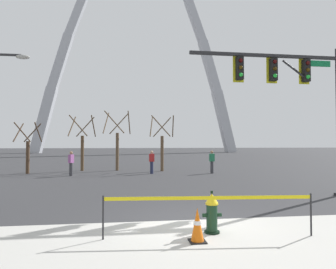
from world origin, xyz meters
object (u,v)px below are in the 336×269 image
(traffic_signal_gantry, at_px, (298,90))
(pedestrian_walking_right, at_px, (152,162))
(pedestrian_standing_center, at_px, (212,162))
(traffic_cone_by_hydrant, at_px, (197,225))
(fire_hydrant, at_px, (212,213))
(pedestrian_walking_left, at_px, (71,163))
(monument_arch, at_px, (138,56))

(traffic_signal_gantry, bearing_deg, pedestrian_walking_right, 119.36)
(pedestrian_standing_center, bearing_deg, traffic_cone_by_hydrant, -107.27)
(fire_hydrant, xyz_separation_m, pedestrian_walking_left, (-5.72, 12.73, 0.35))
(fire_hydrant, relative_size, traffic_cone_by_hydrant, 1.36)
(pedestrian_walking_left, bearing_deg, traffic_cone_by_hydrant, -68.51)
(fire_hydrant, xyz_separation_m, pedestrian_walking_right, (-0.44, 13.40, 0.35))
(pedestrian_standing_center, bearing_deg, pedestrian_walking_right, 175.73)
(traffic_cone_by_hydrant, relative_size, monument_arch, 0.01)
(fire_hydrant, height_order, monument_arch, monument_arch)
(traffic_signal_gantry, bearing_deg, fire_hydrant, -139.25)
(fire_hydrant, height_order, pedestrian_walking_right, pedestrian_walking_right)
(traffic_signal_gantry, distance_m, pedestrian_walking_left, 14.01)
(traffic_cone_by_hydrant, bearing_deg, pedestrian_walking_right, 89.84)
(fire_hydrant, bearing_deg, pedestrian_standing_center, 73.95)
(traffic_cone_by_hydrant, bearing_deg, monument_arch, 89.90)
(pedestrian_walking_left, relative_size, pedestrian_walking_right, 1.00)
(traffic_cone_by_hydrant, relative_size, pedestrian_walking_right, 0.46)
(monument_arch, bearing_deg, fire_hydrant, -89.63)
(traffic_signal_gantry, bearing_deg, monument_arch, 95.42)
(pedestrian_walking_right, bearing_deg, monument_arch, 89.92)
(pedestrian_standing_center, bearing_deg, fire_hydrant, -106.05)
(monument_arch, xyz_separation_m, pedestrian_walking_left, (-5.34, -45.74, -20.89))
(monument_arch, distance_m, pedestrian_standing_center, 50.13)
(pedestrian_walking_left, bearing_deg, pedestrian_standing_center, 2.16)
(traffic_signal_gantry, distance_m, pedestrian_standing_center, 9.66)
(monument_arch, height_order, pedestrian_walking_left, monument_arch)
(monument_arch, bearing_deg, pedestrian_walking_right, -90.08)
(traffic_signal_gantry, height_order, monument_arch, monument_arch)
(fire_hydrant, relative_size, pedestrian_walking_left, 0.62)
(traffic_cone_by_hydrant, xyz_separation_m, pedestrian_walking_right, (0.04, 13.97, 0.46))
(traffic_cone_by_hydrant, xyz_separation_m, pedestrian_standing_center, (4.25, 13.66, 0.46))
(traffic_signal_gantry, relative_size, pedestrian_walking_right, 4.04)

